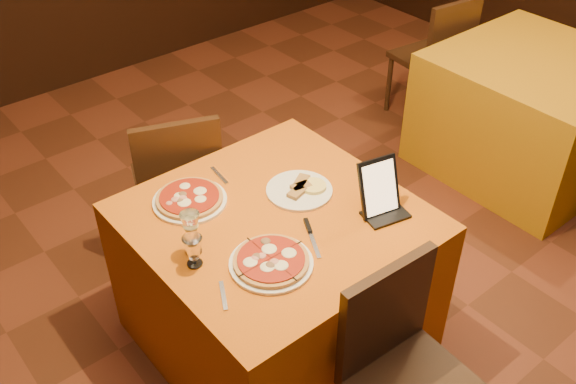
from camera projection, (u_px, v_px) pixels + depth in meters
floor at (418, 343)px, 3.06m from camera, size 6.00×7.00×0.01m
main_table at (277, 280)px, 2.87m from camera, size 1.10×1.10×0.75m
side_table at (529, 114)px, 4.02m from camera, size 1.10×1.10×0.75m
chair_main_far at (177, 181)px, 3.33m from camera, size 0.59×0.59×0.91m
chair_side_far at (429, 57)px, 4.49m from camera, size 0.52×0.52×0.91m
pizza_near at (271, 262)px, 2.40m from camera, size 0.32×0.32×0.03m
pizza_far at (190, 199)px, 2.70m from camera, size 0.31×0.31×0.03m
cutlet_dish at (299, 189)px, 2.76m from camera, size 0.29×0.29×0.03m
wine_glass at (191, 233)px, 2.41m from camera, size 0.10×0.10×0.19m
water_glass at (193, 251)px, 2.37m from camera, size 0.09×0.09×0.13m
tablet at (379, 187)px, 2.60m from camera, size 0.19×0.13×0.23m
knife at (313, 240)px, 2.51m from camera, size 0.11×0.19×0.01m
fork_near at (223, 296)px, 2.28m from camera, size 0.08×0.13×0.01m
fork_far at (219, 175)px, 2.86m from camera, size 0.03×0.15×0.01m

